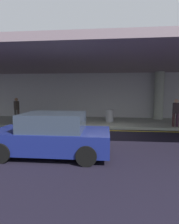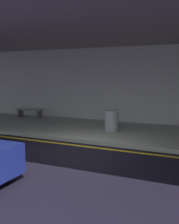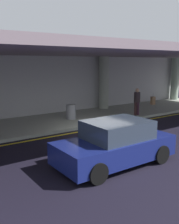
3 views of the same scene
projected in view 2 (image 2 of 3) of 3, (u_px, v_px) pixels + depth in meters
ground_plane at (75, 151)px, 8.77m from camera, size 60.00×60.00×0.00m
sidewalk at (109, 131)px, 11.56m from camera, size 26.00×4.20×0.15m
lane_stripe_yellow at (84, 146)px, 9.37m from camera, size 26.00×0.14×0.01m
ceiling_overhang at (105, 36)px, 10.58m from camera, size 28.00×13.20×0.30m
terminal_back_wall at (125, 86)px, 13.34m from camera, size 26.00×0.30×3.80m
bench_metal at (30, 111)px, 14.62m from camera, size 1.60×0.50×0.48m
trash_bin_steel at (111, 120)px, 11.26m from camera, size 0.56×0.56×0.85m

